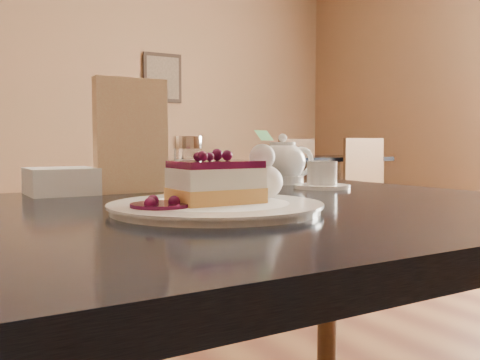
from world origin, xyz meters
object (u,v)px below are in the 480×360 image
main_table (200,260)px  bg_table_far_right (327,224)px  tea_set (290,166)px  cheesecake_slice (216,182)px  dessert_plate (216,208)px

main_table → bg_table_far_right: bearing=47.2°
tea_set → bg_table_far_right: size_ratio=0.15×
bg_table_far_right → tea_set: bearing=-125.0°
tea_set → bg_table_far_right: 4.07m
main_table → cheesecake_slice: 0.13m
main_table → dessert_plate: (0.00, -0.05, 0.09)m
dessert_plate → cheesecake_slice: size_ratio=2.41×
main_table → tea_set: size_ratio=4.65×
dessert_plate → cheesecake_slice: 0.04m
cheesecake_slice → bg_table_far_right: 4.58m
main_table → bg_table_far_right: size_ratio=0.70×
tea_set → bg_table_far_right: (2.61, 3.04, -0.74)m
tea_set → main_table: bearing=-141.6°
dessert_plate → bg_table_far_right: dessert_plate is taller
main_table → bg_table_far_right: 4.53m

